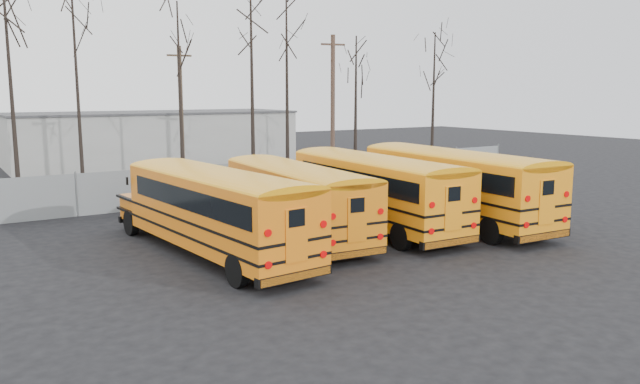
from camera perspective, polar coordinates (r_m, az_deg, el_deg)
ground at (r=23.24m, az=4.87°, el=-5.08°), size 120.00×120.00×0.00m
fence at (r=33.21m, az=-7.72°, el=0.93°), size 40.00×0.04×2.00m
distant_building at (r=52.43m, az=-14.96°, el=4.79°), size 22.00×8.00×4.00m
bus_a at (r=21.89m, az=-9.68°, el=-1.15°), size 3.51×11.37×3.14m
bus_b at (r=24.42m, az=-2.36°, el=-0.19°), size 3.24×10.77×2.97m
bus_c at (r=26.11m, az=4.81°, el=0.64°), size 3.15×11.41×3.16m
bus_d at (r=27.65m, az=11.91°, el=1.10°), size 3.36×11.87×3.28m
utility_pole_left at (r=38.73m, az=-12.57°, el=6.87°), size 1.49×0.26×8.39m
utility_pole_right at (r=41.58m, az=1.17°, el=7.92°), size 1.66×0.42×9.37m
tree_1 at (r=32.64m, az=-26.43°, el=8.79°), size 0.26×0.26×12.07m
tree_2 at (r=34.41m, az=-21.36°, el=9.70°), size 0.26×0.26×12.80m
tree_3 at (r=35.82m, az=-12.65°, el=8.26°), size 0.26×0.26×10.57m
tree_4 at (r=36.92m, az=-6.24°, el=9.78°), size 0.26×0.26×12.29m
tree_5 at (r=39.74m, az=-3.04°, el=9.59°), size 0.26×0.26×12.04m
tree_6 at (r=41.91m, az=3.28°, el=7.72°), size 0.26×0.26×9.33m
tree_7 at (r=46.65m, az=10.31°, el=8.09°), size 0.26×0.26×9.93m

